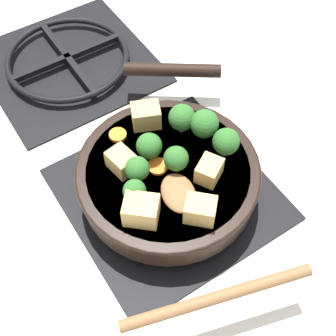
% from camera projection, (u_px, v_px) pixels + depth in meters
% --- Properties ---
extents(ground_plane, '(2.40, 2.40, 0.00)m').
position_uv_depth(ground_plane, '(168.00, 194.00, 0.75)').
color(ground_plane, silver).
extents(front_burner_grate, '(0.31, 0.31, 0.03)m').
position_uv_depth(front_burner_grate, '(168.00, 191.00, 0.74)').
color(front_burner_grate, black).
rests_on(front_burner_grate, ground_plane).
extents(rear_burner_grate, '(0.31, 0.31, 0.03)m').
position_uv_depth(rear_burner_grate, '(68.00, 61.00, 0.92)').
color(rear_burner_grate, black).
rests_on(rear_burner_grate, ground_plane).
extents(skillet_pan, '(0.34, 0.38, 0.05)m').
position_uv_depth(skillet_pan, '(168.00, 174.00, 0.71)').
color(skillet_pan, black).
rests_on(skillet_pan, front_burner_grate).
extents(wooden_spoon, '(0.24, 0.23, 0.02)m').
position_uv_depth(wooden_spoon, '(200.00, 250.00, 0.61)').
color(wooden_spoon, brown).
rests_on(wooden_spoon, skillet_pan).
extents(tofu_cube_center_large, '(0.04, 0.04, 0.03)m').
position_uv_depth(tofu_cube_center_large, '(122.00, 161.00, 0.68)').
color(tofu_cube_center_large, tan).
rests_on(tofu_cube_center_large, skillet_pan).
extents(tofu_cube_near_handle, '(0.06, 0.06, 0.04)m').
position_uv_depth(tofu_cube_near_handle, '(141.00, 210.00, 0.63)').
color(tofu_cube_near_handle, tan).
rests_on(tofu_cube_near_handle, skillet_pan).
extents(tofu_cube_east_chunk, '(0.05, 0.05, 0.04)m').
position_uv_depth(tofu_cube_east_chunk, '(146.00, 116.00, 0.73)').
color(tofu_cube_east_chunk, tan).
rests_on(tofu_cube_east_chunk, skillet_pan).
extents(tofu_cube_west_chunk, '(0.05, 0.05, 0.03)m').
position_uv_depth(tofu_cube_west_chunk, '(209.00, 171.00, 0.67)').
color(tofu_cube_west_chunk, tan).
rests_on(tofu_cube_west_chunk, skillet_pan).
extents(tofu_cube_back_piece, '(0.05, 0.05, 0.03)m').
position_uv_depth(tofu_cube_back_piece, '(200.00, 210.00, 0.63)').
color(tofu_cube_back_piece, tan).
rests_on(tofu_cube_back_piece, skillet_pan).
extents(broccoli_floret_near_spoon, '(0.04, 0.04, 0.05)m').
position_uv_depth(broccoli_floret_near_spoon, '(149.00, 146.00, 0.68)').
color(broccoli_floret_near_spoon, '#709956').
rests_on(broccoli_floret_near_spoon, skillet_pan).
extents(broccoli_floret_center_top, '(0.04, 0.04, 0.05)m').
position_uv_depth(broccoli_floret_center_top, '(226.00, 142.00, 0.69)').
color(broccoli_floret_center_top, '#709956').
rests_on(broccoli_floret_center_top, skillet_pan).
extents(broccoli_floret_east_rim, '(0.04, 0.04, 0.05)m').
position_uv_depth(broccoli_floret_east_rim, '(182.00, 118.00, 0.71)').
color(broccoli_floret_east_rim, '#709956').
rests_on(broccoli_floret_east_rim, skillet_pan).
extents(broccoli_floret_west_rim, '(0.04, 0.04, 0.05)m').
position_uv_depth(broccoli_floret_west_rim, '(204.00, 124.00, 0.71)').
color(broccoli_floret_west_rim, '#709956').
rests_on(broccoli_floret_west_rim, skillet_pan).
extents(broccoli_floret_north_edge, '(0.04, 0.04, 0.04)m').
position_uv_depth(broccoli_floret_north_edge, '(137.00, 169.00, 0.66)').
color(broccoli_floret_north_edge, '#709956').
rests_on(broccoli_floret_north_edge, skillet_pan).
extents(broccoli_floret_south_cluster, '(0.04, 0.04, 0.04)m').
position_uv_depth(broccoli_floret_south_cluster, '(176.00, 159.00, 0.67)').
color(broccoli_floret_south_cluster, '#709956').
rests_on(broccoli_floret_south_cluster, skillet_pan).
extents(broccoli_floret_mid_floret, '(0.03, 0.03, 0.04)m').
position_uv_depth(broccoli_floret_mid_floret, '(134.00, 191.00, 0.64)').
color(broccoli_floret_mid_floret, '#709956').
rests_on(broccoli_floret_mid_floret, skillet_pan).
extents(carrot_slice_orange_thin, '(0.03, 0.03, 0.01)m').
position_uv_depth(carrot_slice_orange_thin, '(118.00, 135.00, 0.73)').
color(carrot_slice_orange_thin, orange).
rests_on(carrot_slice_orange_thin, skillet_pan).
extents(carrot_slice_near_center, '(0.03, 0.03, 0.01)m').
position_uv_depth(carrot_slice_near_center, '(158.00, 166.00, 0.69)').
color(carrot_slice_near_center, orange).
rests_on(carrot_slice_near_center, skillet_pan).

